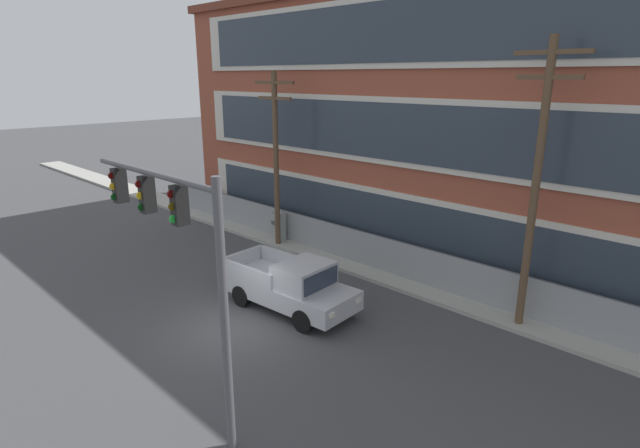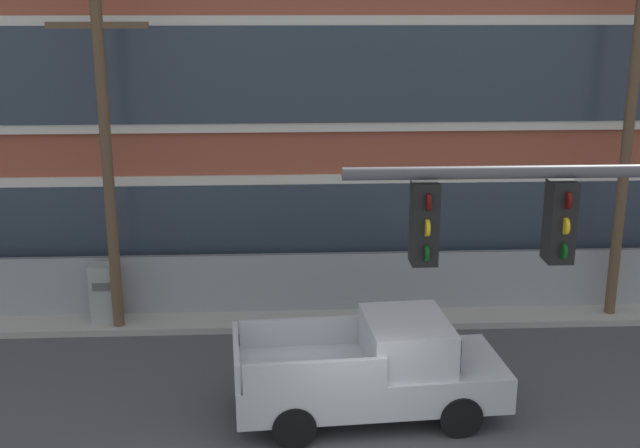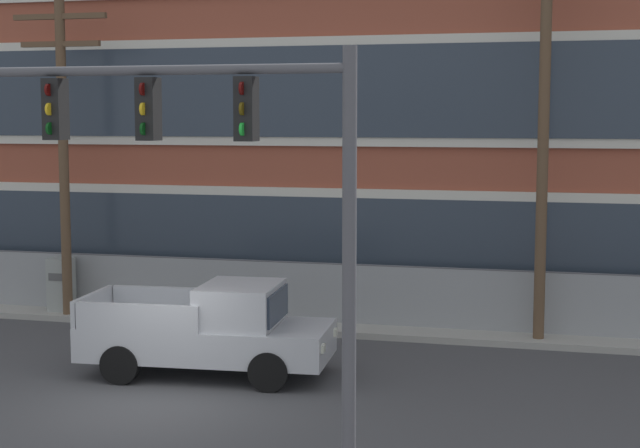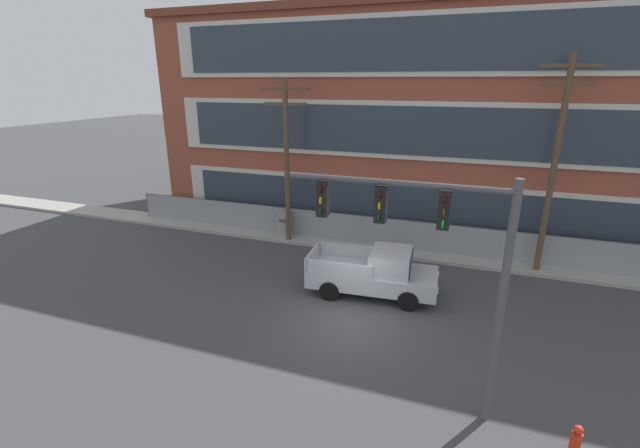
{
  "view_description": "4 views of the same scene",
  "coord_description": "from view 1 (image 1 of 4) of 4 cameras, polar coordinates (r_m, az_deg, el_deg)",
  "views": [
    {
      "loc": [
        12.72,
        -8.69,
        8.23
      ],
      "look_at": [
        1.53,
        2.74,
        3.47
      ],
      "focal_mm": 28.0,
      "sensor_mm": 36.0,
      "label": 1
    },
    {
      "loc": [
        -1.42,
        -11.47,
        7.85
      ],
      "look_at": [
        -0.61,
        4.65,
        3.26
      ],
      "focal_mm": 45.0,
      "sensor_mm": 36.0,
      "label": 2
    },
    {
      "loc": [
        7.52,
        -16.33,
        5.41
      ],
      "look_at": [
        2.03,
        4.86,
        2.98
      ],
      "focal_mm": 55.0,
      "sensor_mm": 36.0,
      "label": 3
    },
    {
      "loc": [
        3.56,
        -13.11,
        8.33
      ],
      "look_at": [
        -2.79,
        4.57,
        2.02
      ],
      "focal_mm": 24.0,
      "sensor_mm": 36.0,
      "label": 4
    }
  ],
  "objects": [
    {
      "name": "sidewalk_building_side",
      "position": [
        22.05,
        5.63,
        -5.21
      ],
      "size": [
        80.0,
        1.8,
        0.16
      ],
      "primitive_type": "cube",
      "color": "#9E9B93",
      "rests_on": "ground"
    },
    {
      "name": "brick_mill_building",
      "position": [
        23.22,
        30.37,
        8.92
      ],
      "size": [
        42.56,
        11.47,
        12.05
      ],
      "color": "brown",
      "rests_on": "ground"
    },
    {
      "name": "pickup_truck_silver",
      "position": [
        18.21,
        -3.27,
        -7.09
      ],
      "size": [
        5.31,
        2.47,
        1.95
      ],
      "color": "#B2B5BA",
      "rests_on": "ground"
    },
    {
      "name": "utility_pole_near_corner",
      "position": [
        24.09,
        -5.07,
        8.09
      ],
      "size": [
        2.61,
        0.26,
        8.44
      ],
      "color": "brown",
      "rests_on": "ground"
    },
    {
      "name": "utility_pole_midblock",
      "position": [
        17.04,
        23.51,
        4.76
      ],
      "size": [
        2.27,
        0.26,
        9.4
      ],
      "color": "brown",
      "rests_on": "ground"
    },
    {
      "name": "electrical_cabinet",
      "position": [
        25.48,
        -4.78,
        -0.46
      ],
      "size": [
        0.6,
        0.57,
        1.6
      ],
      "color": "#939993",
      "rests_on": "ground"
    },
    {
      "name": "traffic_signal_mast",
      "position": [
        11.8,
        -15.94,
        -1.85
      ],
      "size": [
        5.43,
        0.43,
        6.35
      ],
      "color": "#4C4C51",
      "rests_on": "ground"
    },
    {
      "name": "chain_link_fence",
      "position": [
        22.67,
        3.43,
        -2.43
      ],
      "size": [
        28.26,
        0.06,
        1.69
      ],
      "color": "gray",
      "rests_on": "ground"
    },
    {
      "name": "ground_plane",
      "position": [
        17.46,
        -10.13,
        -11.84
      ],
      "size": [
        160.0,
        160.0,
        0.0
      ],
      "primitive_type": "plane",
      "color": "#424244"
    }
  ]
}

